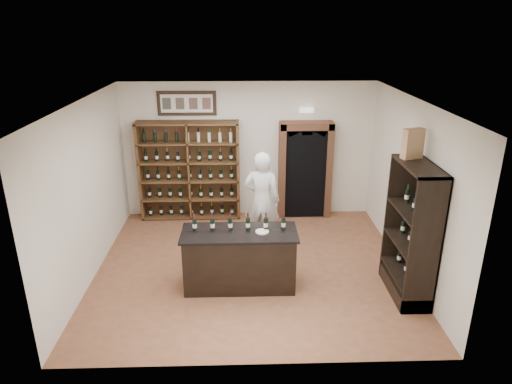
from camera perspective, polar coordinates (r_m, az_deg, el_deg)
floor at (r=8.39m, az=-0.63°, el=-9.36°), size 5.50×5.50×0.00m
ceiling at (r=7.36m, az=-0.72°, el=11.30°), size 5.50×5.50×0.00m
wall_back at (r=10.13m, az=-0.96°, el=5.23°), size 5.50×0.04×3.00m
wall_left at (r=8.17m, az=-20.32°, el=0.06°), size 0.04×5.00×3.00m
wall_right at (r=8.27m, az=18.76°, el=0.48°), size 0.04×5.00×3.00m
wine_shelf at (r=10.15m, az=-8.30°, el=2.69°), size 2.20×0.38×2.20m
framed_picture at (r=9.94m, az=-8.65°, el=10.91°), size 1.25×0.04×0.52m
arched_doorway at (r=10.16m, az=6.15°, el=3.03°), size 1.17×0.35×2.17m
emergency_light at (r=9.94m, az=6.36°, el=10.14°), size 0.30×0.10×0.10m
tasting_counter at (r=7.62m, az=-2.06°, el=-8.42°), size 1.88×0.78×1.00m
counter_bottle_0 at (r=7.44m, az=-7.69°, el=-4.06°), size 0.07×0.07×0.30m
counter_bottle_1 at (r=7.42m, az=-5.47°, el=-4.05°), size 0.07×0.07×0.30m
counter_bottle_2 at (r=7.40m, az=-3.24°, el=-4.04°), size 0.07×0.07×0.30m
counter_bottle_3 at (r=7.40m, az=-1.01°, el=-4.01°), size 0.07×0.07×0.30m
counter_bottle_4 at (r=7.41m, az=1.23°, el=-3.98°), size 0.07×0.07×0.30m
counter_bottle_5 at (r=7.43m, az=3.45°, el=-3.95°), size 0.07×0.07×0.30m
side_cabinet at (r=7.71m, az=18.77°, el=-7.07°), size 0.48×1.20×2.20m
shopkeeper at (r=8.76m, az=0.72°, el=-1.01°), size 0.78×0.59×1.92m
plate at (r=7.37m, az=0.78°, el=-4.98°), size 0.22×0.22×0.02m
wine_crate at (r=7.40m, az=19.01°, el=5.74°), size 0.36×0.24×0.46m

